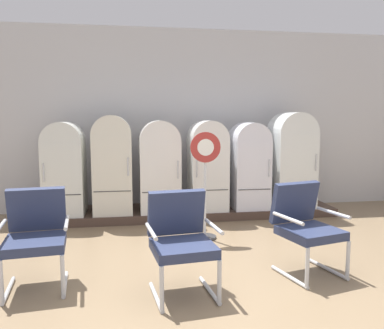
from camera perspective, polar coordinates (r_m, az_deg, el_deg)
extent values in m
cube|color=#826B4F|center=(3.89, 5.01, -18.85)|extent=(12.00, 10.00, 0.05)
cube|color=silver|center=(7.11, -1.98, 6.47)|extent=(11.76, 0.12, 3.22)
cube|color=#47443F|center=(7.21, -2.02, 16.53)|extent=(11.76, 0.07, 0.06)
cube|color=#49362C|center=(6.67, -1.26, -6.93)|extent=(5.11, 0.95, 0.14)
cube|color=silver|center=(6.48, -18.07, -1.87)|extent=(0.61, 0.67, 1.15)
cylinder|color=silver|center=(6.42, -18.26, 3.22)|extent=(0.61, 0.66, 0.61)
cube|color=#383838|center=(6.18, -18.50, -4.25)|extent=(0.56, 0.01, 0.01)
cylinder|color=silver|center=(6.16, -20.87, -1.12)|extent=(0.02, 0.02, 0.28)
cube|color=silver|center=(6.39, -11.48, -1.31)|extent=(0.61, 0.67, 1.26)
cylinder|color=silver|center=(6.33, -11.62, 4.33)|extent=(0.61, 0.66, 0.61)
cube|color=#383838|center=(6.09, -11.57, -3.87)|extent=(0.56, 0.01, 0.01)
cylinder|color=silver|center=(6.02, -9.34, -0.32)|extent=(0.02, 0.02, 0.28)
cube|color=white|center=(6.38, -4.75, -1.67)|extent=(0.64, 0.62, 1.16)
cylinder|color=white|center=(6.32, -4.80, 3.52)|extent=(0.64, 0.61, 0.64)
cube|color=#383838|center=(6.11, -4.52, -4.03)|extent=(0.59, 0.01, 0.01)
cylinder|color=silver|center=(6.07, -2.07, -0.77)|extent=(0.02, 0.02, 0.28)
cube|color=white|center=(6.52, 2.26, -1.37)|extent=(0.60, 0.69, 1.18)
cylinder|color=white|center=(6.46, 2.28, 3.80)|extent=(0.60, 0.68, 0.60)
cube|color=#383838|center=(6.22, 2.87, -3.76)|extent=(0.55, 0.01, 0.01)
cylinder|color=silver|center=(6.11, 0.72, -0.59)|extent=(0.02, 0.02, 0.28)
cube|color=white|center=(6.68, 8.27, -1.37)|extent=(0.59, 0.67, 1.15)
cylinder|color=white|center=(6.62, 8.36, 3.55)|extent=(0.59, 0.65, 0.59)
cube|color=#383838|center=(6.40, 9.13, -3.62)|extent=(0.54, 0.01, 0.01)
cylinder|color=silver|center=(6.41, 11.21, -0.53)|extent=(0.02, 0.02, 0.28)
cube|color=white|center=(6.95, 14.27, -0.67)|extent=(0.67, 0.70, 1.27)
cylinder|color=white|center=(6.90, 14.42, 4.58)|extent=(0.67, 0.68, 0.67)
cube|color=#383838|center=(6.67, 15.40, -3.01)|extent=(0.62, 0.01, 0.01)
cylinder|color=silver|center=(6.72, 17.69, 0.28)|extent=(0.02, 0.02, 0.28)
cylinder|color=silver|center=(4.29, -25.28, -16.29)|extent=(0.11, 0.59, 0.04)
cylinder|color=silver|center=(3.97, -26.12, -15.18)|extent=(0.04, 0.04, 0.39)
cylinder|color=silver|center=(4.23, -18.06, -16.30)|extent=(0.11, 0.59, 0.04)
cylinder|color=silver|center=(3.90, -18.36, -15.19)|extent=(0.04, 0.04, 0.39)
cube|color=#2A3353|center=(4.10, -21.97, -10.66)|extent=(0.61, 0.59, 0.09)
cube|color=#2A3353|center=(4.30, -21.72, -6.10)|extent=(0.57, 0.22, 0.46)
cylinder|color=silver|center=(4.10, -26.26, -8.20)|extent=(0.09, 0.48, 0.04)
cylinder|color=silver|center=(4.02, -17.85, -8.07)|extent=(0.09, 0.48, 0.04)
cylinder|color=silver|center=(4.32, 14.00, -15.63)|extent=(0.18, 0.58, 0.04)
cylinder|color=silver|center=(4.05, 16.49, -14.27)|extent=(0.05, 0.05, 0.39)
cylinder|color=silver|center=(4.64, 19.26, -14.23)|extent=(0.18, 0.58, 0.04)
cylinder|color=silver|center=(4.39, 21.83, -12.83)|extent=(0.05, 0.05, 0.39)
cube|color=#2A3353|center=(4.33, 16.94, -9.51)|extent=(0.67, 0.65, 0.09)
cube|color=#2A3353|center=(4.47, 14.76, -5.33)|extent=(0.58, 0.30, 0.46)
cylinder|color=silver|center=(4.10, 13.83, -7.65)|extent=(0.15, 0.47, 0.04)
cylinder|color=silver|center=(4.48, 19.94, -6.64)|extent=(0.15, 0.47, 0.04)
cylinder|color=silver|center=(3.80, -5.26, -18.70)|extent=(0.11, 0.59, 0.04)
cylinder|color=silver|center=(3.48, -4.44, -17.66)|extent=(0.04, 0.04, 0.39)
cylinder|color=silver|center=(3.92, 2.59, -17.87)|extent=(0.11, 0.59, 0.04)
cylinder|color=silver|center=(3.60, 4.02, -16.75)|extent=(0.04, 0.04, 0.39)
cube|color=#2A3353|center=(3.69, -1.28, -12.13)|extent=(0.62, 0.59, 0.09)
cube|color=#2A3353|center=(3.87, -2.33, -7.02)|extent=(0.57, 0.23, 0.46)
cylinder|color=silver|center=(3.57, -5.98, -9.68)|extent=(0.09, 0.48, 0.04)
cylinder|color=silver|center=(3.71, 3.21, -9.01)|extent=(0.09, 0.48, 0.04)
cylinder|color=#2D2D30|center=(5.49, 1.87, -10.55)|extent=(0.32, 0.32, 0.03)
cylinder|color=silver|center=(5.34, 1.90, -4.07)|extent=(0.04, 0.04, 1.23)
cylinder|color=#A22D28|center=(5.23, 1.98, 2.53)|extent=(0.41, 0.02, 0.41)
cylinder|color=white|center=(5.21, 2.01, 2.52)|extent=(0.23, 0.00, 0.23)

